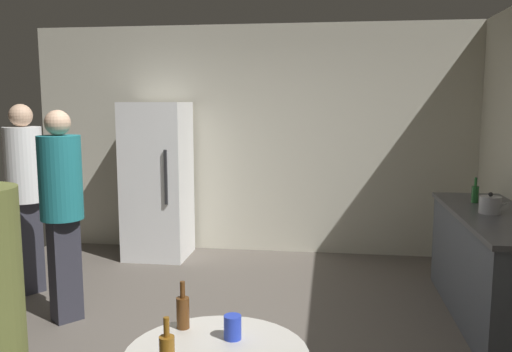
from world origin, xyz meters
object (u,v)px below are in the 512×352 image
(kettle, at_px, (490,205))
(beer_bottle_brown, at_px, (183,311))
(refrigerator, at_px, (157,180))
(plastic_cup_blue, at_px, (233,327))
(person_in_white_shirt, at_px, (25,184))
(beer_bottle_on_counter, at_px, (475,193))
(person_in_teal_shirt, at_px, (61,199))

(kettle, xyz_separation_m, beer_bottle_brown, (-1.98, -2.13, -0.15))
(refrigerator, distance_m, plastic_cup_blue, 3.92)
(beer_bottle_brown, xyz_separation_m, plastic_cup_blue, (0.25, -0.08, -0.03))
(kettle, distance_m, person_in_white_shirt, 4.11)
(beer_bottle_brown, bearing_deg, kettle, 47.11)
(kettle, distance_m, plastic_cup_blue, 2.82)
(beer_bottle_brown, distance_m, plastic_cup_blue, 0.27)
(refrigerator, relative_size, kettle, 7.38)
(beer_bottle_brown, bearing_deg, plastic_cup_blue, -17.77)
(kettle, bearing_deg, beer_bottle_on_counter, 89.93)
(refrigerator, bearing_deg, person_in_teal_shirt, -95.20)
(person_in_white_shirt, distance_m, person_in_teal_shirt, 0.87)
(kettle, height_order, person_in_white_shirt, person_in_white_shirt)
(plastic_cup_blue, bearing_deg, refrigerator, 113.30)
(beer_bottle_on_counter, xyz_separation_m, beer_bottle_brown, (-1.98, -2.61, -0.17))
(person_in_white_shirt, bearing_deg, beer_bottle_on_counter, 40.68)
(kettle, xyz_separation_m, person_in_white_shirt, (-4.11, 0.06, 0.08))
(beer_bottle_brown, height_order, plastic_cup_blue, beer_bottle_brown)
(refrigerator, relative_size, plastic_cup_blue, 16.36)
(plastic_cup_blue, bearing_deg, person_in_white_shirt, 136.36)
(refrigerator, height_order, beer_bottle_brown, refrigerator)
(plastic_cup_blue, bearing_deg, beer_bottle_on_counter, 57.26)
(person_in_teal_shirt, bearing_deg, beer_bottle_on_counter, 55.26)
(beer_bottle_on_counter, bearing_deg, kettle, -90.07)
(refrigerator, distance_m, kettle, 3.56)
(person_in_teal_shirt, bearing_deg, person_in_white_shirt, 178.91)
(beer_bottle_on_counter, bearing_deg, person_in_teal_shirt, -164.16)
(refrigerator, xyz_separation_m, plastic_cup_blue, (1.55, -3.60, -0.11))
(refrigerator, height_order, plastic_cup_blue, refrigerator)
(beer_bottle_brown, xyz_separation_m, person_in_teal_shirt, (-1.47, 1.63, 0.20))
(beer_bottle_brown, relative_size, person_in_teal_shirt, 0.13)
(plastic_cup_blue, distance_m, person_in_white_shirt, 3.31)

